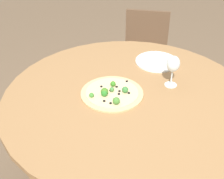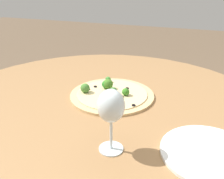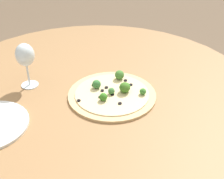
# 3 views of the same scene
# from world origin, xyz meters

# --- Properties ---
(dining_table) EXTENTS (1.38, 1.38, 0.77)m
(dining_table) POSITION_xyz_m (0.00, 0.00, 0.71)
(dining_table) COLOR olive
(dining_table) RESTS_ON ground_plane
(pizza) EXTENTS (0.34, 0.34, 0.06)m
(pizza) POSITION_xyz_m (0.00, 0.09, 0.78)
(pizza) COLOR tan
(pizza) RESTS_ON dining_table
(wine_glass) EXTENTS (0.07, 0.07, 0.19)m
(wine_glass) POSITION_xyz_m (0.12, -0.23, 0.91)
(wine_glass) COLOR silver
(wine_glass) RESTS_ON dining_table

